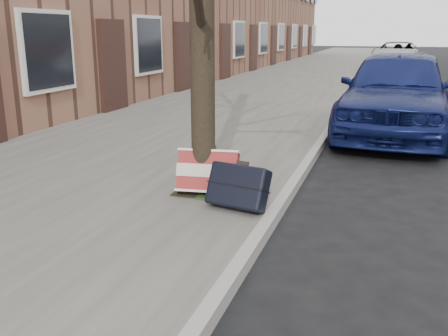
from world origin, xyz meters
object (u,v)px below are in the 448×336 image
(suitcase_red, at_px, (208,172))
(car_near_front, at_px, (397,92))
(car_near_mid, at_px, (393,68))
(suitcase_navy, at_px, (238,186))

(suitcase_red, distance_m, car_near_front, 5.07)
(suitcase_red, bearing_deg, car_near_mid, 74.01)
(suitcase_red, relative_size, car_near_front, 0.14)
(suitcase_navy, height_order, car_near_front, car_near_front)
(suitcase_navy, xyz_separation_m, car_near_front, (1.48, 5.02, 0.42))
(suitcase_red, distance_m, car_near_mid, 13.17)
(suitcase_red, relative_size, suitcase_navy, 1.06)
(suitcase_red, distance_m, suitcase_navy, 0.56)
(suitcase_navy, distance_m, car_near_front, 5.25)
(suitcase_navy, relative_size, car_near_mid, 0.16)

